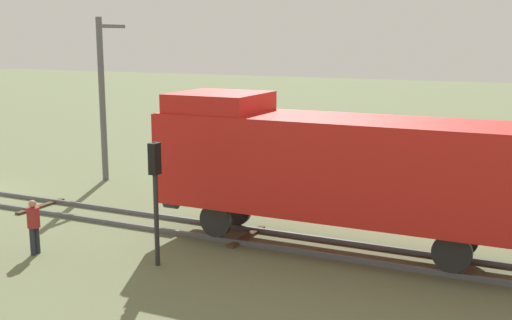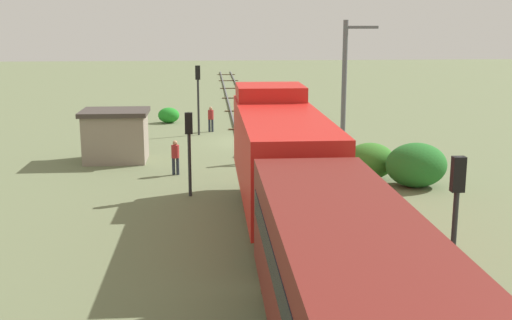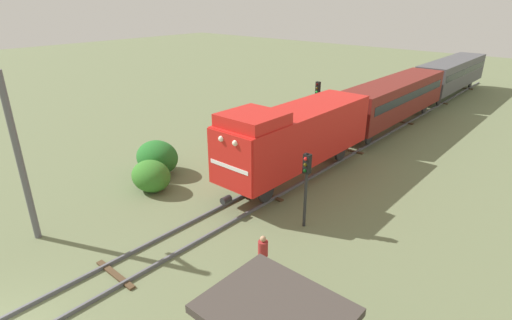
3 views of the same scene
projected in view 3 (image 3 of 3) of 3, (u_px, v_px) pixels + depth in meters
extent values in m
cube|color=#4C3823|center=(115.00, 275.00, 15.32)|extent=(2.40, 0.24, 0.09)
cube|color=#4C3823|center=(265.00, 194.00, 21.55)|extent=(2.40, 0.24, 0.09)
cube|color=#4C3823|center=(347.00, 150.00, 27.77)|extent=(2.40, 0.24, 0.09)
cube|color=#4C3823|center=(399.00, 121.00, 34.00)|extent=(2.40, 0.24, 0.09)
cube|color=#4C3823|center=(435.00, 102.00, 40.22)|extent=(2.40, 0.24, 0.09)
cube|color=#4C3823|center=(462.00, 88.00, 46.45)|extent=(2.40, 0.24, 0.09)
cube|color=red|center=(298.00, 134.00, 22.58)|extent=(2.90, 11.00, 2.90)
cube|color=red|center=(253.00, 119.00, 19.20)|extent=(2.75, 2.80, 0.60)
cube|color=red|center=(229.00, 163.00, 18.71)|extent=(2.84, 0.10, 2.84)
cube|color=white|center=(229.00, 167.00, 18.76)|extent=(2.46, 0.06, 0.20)
sphere|color=white|center=(221.00, 139.00, 18.53)|extent=(0.28, 0.28, 0.28)
sphere|color=white|center=(235.00, 143.00, 17.99)|extent=(0.28, 0.28, 0.28)
cylinder|color=#262628|center=(226.00, 200.00, 19.21)|extent=(0.36, 0.50, 0.36)
cylinder|color=#262628|center=(245.00, 184.00, 21.20)|extent=(0.18, 1.10, 1.10)
cylinder|color=#262628|center=(266.00, 192.00, 20.33)|extent=(0.18, 1.10, 1.10)
cylinder|color=#262628|center=(321.00, 147.00, 26.35)|extent=(0.18, 1.10, 1.10)
cylinder|color=#262628|center=(340.00, 152.00, 25.48)|extent=(0.18, 1.10, 1.10)
cube|color=maroon|center=(394.00, 97.00, 31.79)|extent=(2.80, 14.00, 2.70)
cube|color=black|center=(395.00, 93.00, 31.66)|extent=(2.84, 12.88, 0.64)
cylinder|color=#262628|center=(351.00, 133.00, 29.17)|extent=(0.16, 0.96, 0.96)
cylinder|color=#262628|center=(369.00, 138.00, 28.29)|extent=(0.16, 0.96, 0.96)
cylinder|color=#262628|center=(408.00, 105.00, 36.68)|extent=(0.16, 0.96, 0.96)
cylinder|color=#262628|center=(424.00, 108.00, 35.81)|extent=(0.16, 0.96, 0.96)
cube|color=#4C4C51|center=(452.00, 73.00, 41.95)|extent=(2.80, 14.00, 2.70)
cube|color=black|center=(452.00, 69.00, 41.82)|extent=(2.84, 12.88, 0.64)
cylinder|color=#262628|center=(423.00, 98.00, 39.33)|extent=(0.16, 0.96, 0.96)
cylinder|color=#262628|center=(438.00, 100.00, 38.45)|extent=(0.16, 0.96, 0.96)
cylinder|color=#262628|center=(457.00, 82.00, 46.85)|extent=(0.16, 0.96, 0.96)
cylinder|color=#262628|center=(470.00, 83.00, 45.97)|extent=(0.16, 0.96, 0.96)
cylinder|color=#262628|center=(306.00, 191.00, 17.97)|extent=(0.14, 0.14, 3.61)
cube|color=black|center=(307.00, 164.00, 17.46)|extent=(0.32, 0.24, 0.90)
sphere|color=red|center=(306.00, 159.00, 17.26)|extent=(0.16, 0.16, 0.16)
sphere|color=#3C3306|center=(305.00, 165.00, 17.36)|extent=(0.16, 0.16, 0.16)
sphere|color=black|center=(305.00, 171.00, 17.47)|extent=(0.16, 0.16, 0.16)
cylinder|color=#262628|center=(317.00, 109.00, 30.22)|extent=(0.14, 0.14, 4.09)
cube|color=black|center=(318.00, 88.00, 29.61)|extent=(0.32, 0.24, 0.90)
sphere|color=#390606|center=(317.00, 84.00, 29.41)|extent=(0.16, 0.16, 0.16)
sphere|color=#3C3306|center=(317.00, 88.00, 29.51)|extent=(0.16, 0.16, 0.16)
sphere|color=green|center=(317.00, 92.00, 29.62)|extent=(0.16, 0.16, 0.16)
cylinder|color=#262B38|center=(261.00, 263.00, 15.34)|extent=(0.15, 0.15, 0.85)
cylinder|color=#262B38|center=(265.00, 266.00, 15.22)|extent=(0.15, 0.15, 0.85)
cylinder|color=maroon|center=(263.00, 248.00, 15.00)|extent=(0.38, 0.38, 0.62)
sphere|color=tan|center=(263.00, 239.00, 14.84)|extent=(0.23, 0.23, 0.23)
cylinder|color=#595960|center=(20.00, 160.00, 16.39)|extent=(0.28, 0.28, 7.39)
cube|color=#3F3833|center=(275.00, 311.00, 10.04)|extent=(3.50, 2.90, 0.24)
ellipsoid|color=#347426|center=(151.00, 176.00, 21.76)|extent=(2.36, 1.93, 1.72)
ellipsoid|color=#236926|center=(157.00, 157.00, 23.88)|extent=(2.76, 2.26, 2.01)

